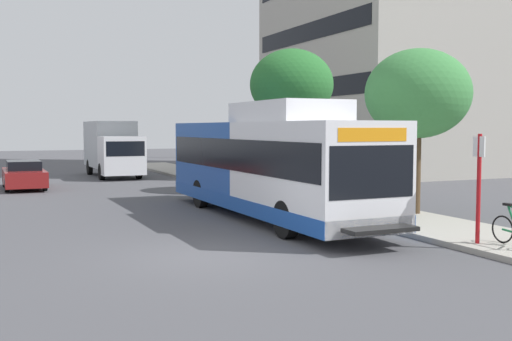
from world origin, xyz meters
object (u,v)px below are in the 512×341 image
object	(u,v)px
street_tree_near_stop	(418,94)
parked_car_far_lane	(24,175)
bus_stop_sign_pole	(479,180)
street_tree_mid_block	(292,85)
transit_bus	(268,165)
box_truck_background	(112,147)

from	to	relation	value
street_tree_near_stop	parked_car_far_lane	size ratio (longest dim) A/B	1.16
bus_stop_sign_pole	street_tree_mid_block	world-z (taller)	street_tree_mid_block
street_tree_near_stop	parked_car_far_lane	world-z (taller)	street_tree_near_stop
transit_bus	bus_stop_sign_pole	xyz separation A→B (m)	(2.38, -6.62, -0.05)
bus_stop_sign_pole	street_tree_mid_block	bearing A→B (deg)	81.98
parked_car_far_lane	box_truck_background	distance (m)	7.79
street_tree_near_stop	street_tree_mid_block	world-z (taller)	street_tree_mid_block
transit_bus	bus_stop_sign_pole	bearing A→B (deg)	-70.24
bus_stop_sign_pole	box_truck_background	xyz separation A→B (m)	(-3.68, 25.35, 0.09)
street_tree_near_stop	box_truck_background	world-z (taller)	street_tree_near_stop
street_tree_mid_block	box_truck_background	bearing A→B (deg)	114.33
street_tree_mid_block	parked_car_far_lane	size ratio (longest dim) A/B	1.38
parked_car_far_lane	box_truck_background	size ratio (longest dim) A/B	0.64
parked_car_far_lane	box_truck_background	world-z (taller)	box_truck_background
transit_bus	street_tree_near_stop	world-z (taller)	street_tree_near_stop
bus_stop_sign_pole	transit_bus	bearing A→B (deg)	109.76
transit_bus	bus_stop_sign_pole	size ratio (longest dim) A/B	4.71
transit_bus	box_truck_background	size ratio (longest dim) A/B	1.75
street_tree_mid_block	transit_bus	bearing A→B (deg)	-123.02
box_truck_background	street_tree_near_stop	bearing A→B (deg)	-74.71
transit_bus	street_tree_near_stop	size ratio (longest dim) A/B	2.34
box_truck_background	parked_car_far_lane	bearing A→B (deg)	-132.79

